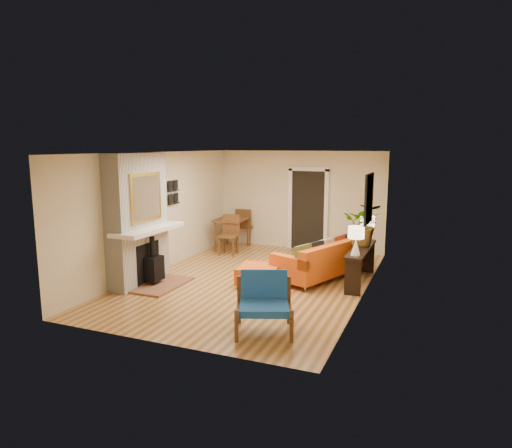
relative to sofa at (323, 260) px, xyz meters
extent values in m
plane|color=tan|center=(-1.28, -0.77, -0.38)|extent=(6.50, 6.50, 0.00)
plane|color=white|center=(-1.28, -0.77, 2.22)|extent=(6.50, 6.50, 0.00)
plane|color=beige|center=(-1.28, 2.48, 0.92)|extent=(4.50, 0.00, 4.50)
plane|color=beige|center=(-1.28, -4.02, 0.92)|extent=(4.50, 0.00, 4.50)
plane|color=beige|center=(-3.53, -0.77, 0.92)|extent=(0.00, 6.50, 6.50)
plane|color=beige|center=(0.97, -0.77, 0.92)|extent=(0.00, 6.50, 6.50)
cube|color=black|center=(-1.03, 2.45, 0.67)|extent=(0.88, 0.06, 2.10)
cube|color=white|center=(-1.52, 2.44, 0.67)|extent=(0.10, 0.08, 2.18)
cube|color=white|center=(-0.54, 2.44, 0.67)|extent=(0.10, 0.08, 2.18)
cube|color=white|center=(-1.03, 2.44, 1.75)|extent=(1.08, 0.08, 0.10)
cube|color=black|center=(0.94, -0.37, 1.37)|extent=(0.04, 0.85, 0.95)
cube|color=slate|center=(0.91, -0.37, 1.37)|extent=(0.01, 0.70, 0.80)
cube|color=black|center=(-3.49, -0.42, 1.04)|extent=(0.06, 0.95, 0.02)
cube|color=black|center=(-3.49, -0.42, 1.34)|extent=(0.06, 0.95, 0.02)
cube|color=white|center=(-3.32, -1.77, 1.48)|extent=(0.42, 1.50, 1.48)
cube|color=white|center=(-3.32, -1.77, 0.18)|extent=(0.42, 1.50, 1.12)
cube|color=white|center=(-3.07, -1.77, 0.74)|extent=(0.60, 1.68, 0.08)
cube|color=black|center=(-3.11, -1.77, 0.07)|extent=(0.03, 0.72, 0.78)
cube|color=brown|center=(-2.81, -1.77, -0.36)|extent=(0.75, 1.30, 0.04)
cube|color=black|center=(-2.99, -1.77, -0.04)|extent=(0.30, 0.36, 0.48)
cylinder|color=black|center=(-2.99, -1.77, 0.40)|extent=(0.10, 0.10, 0.40)
cube|color=gold|center=(-3.10, -1.77, 1.37)|extent=(0.04, 0.95, 0.95)
cube|color=silver|center=(-3.08, -1.77, 1.37)|extent=(0.01, 0.82, 0.82)
cylinder|color=silver|center=(-0.76, -0.73, -0.32)|extent=(0.05, 0.05, 0.10)
cylinder|color=silver|center=(-0.09, -0.99, -0.32)|extent=(0.05, 0.05, 0.10)
cylinder|color=silver|center=(-0.07, 1.06, -0.32)|extent=(0.05, 0.05, 0.10)
cylinder|color=silver|center=(0.61, 0.80, -0.32)|extent=(0.05, 0.05, 0.10)
cube|color=red|center=(-0.08, 0.03, -0.12)|extent=(1.66, 2.36, 0.31)
cube|color=red|center=(0.26, -0.10, 0.22)|extent=(0.98, 2.10, 0.36)
cube|color=red|center=(-0.44, -0.89, 0.14)|extent=(0.93, 0.51, 0.21)
cube|color=red|center=(0.28, 0.96, 0.14)|extent=(0.93, 0.51, 0.21)
cube|color=#515C27|center=(-0.18, -0.82, 0.27)|extent=(0.34, 0.46, 0.43)
cube|color=black|center=(-0.03, -0.43, 0.27)|extent=(0.34, 0.46, 0.43)
cube|color=#B4B3AE|center=(0.12, -0.05, 0.27)|extent=(0.34, 0.46, 0.43)
cube|color=maroon|center=(0.26, 0.29, 0.27)|extent=(0.34, 0.46, 0.43)
cube|color=black|center=(0.41, 0.68, 0.27)|extent=(0.34, 0.46, 0.43)
cylinder|color=silver|center=(-1.34, -1.32, -0.35)|extent=(0.04, 0.04, 0.06)
cylinder|color=silver|center=(-0.72, -1.27, -0.35)|extent=(0.04, 0.04, 0.06)
cylinder|color=silver|center=(-1.38, -0.71, -0.35)|extent=(0.04, 0.04, 0.06)
cylinder|color=silver|center=(-0.77, -0.66, -0.35)|extent=(0.04, 0.04, 0.06)
cube|color=red|center=(-1.05, -0.99, -0.15)|extent=(0.81, 0.81, 0.32)
cube|color=brown|center=(-0.48, -3.24, -0.05)|extent=(0.34, 0.77, 0.05)
cube|color=brown|center=(-0.35, -3.57, -0.14)|extent=(0.07, 0.07, 0.47)
cube|color=brown|center=(-0.61, -2.91, 0.00)|extent=(0.07, 0.07, 0.75)
cube|color=brown|center=(0.24, -2.96, -0.05)|extent=(0.34, 0.77, 0.05)
cube|color=brown|center=(0.37, -3.29, -0.14)|extent=(0.07, 0.07, 0.47)
cube|color=brown|center=(0.11, -2.63, 0.00)|extent=(0.07, 0.07, 0.75)
cube|color=#1D4FB0|center=(-0.12, -3.10, 0.01)|extent=(0.91, 0.88, 0.11)
cube|color=#1D4FB0|center=(-0.24, -2.80, 0.27)|extent=(0.73, 0.43, 0.44)
cube|color=brown|center=(-2.93, 1.75, 0.43)|extent=(0.86, 1.15, 0.04)
cylinder|color=brown|center=(-3.19, 1.26, 0.01)|extent=(0.05, 0.05, 0.78)
cylinder|color=brown|center=(-2.58, 1.32, 0.01)|extent=(0.05, 0.05, 0.78)
cylinder|color=brown|center=(-3.28, 2.19, 0.01)|extent=(0.05, 0.05, 0.78)
cylinder|color=brown|center=(-2.68, 2.25, 0.01)|extent=(0.05, 0.05, 0.78)
cube|color=brown|center=(-2.70, 1.07, 0.11)|extent=(0.50, 0.50, 0.04)
cube|color=brown|center=(-2.72, 1.29, 0.38)|extent=(0.46, 0.09, 0.50)
cylinder|color=brown|center=(-2.86, 0.87, -0.14)|extent=(0.04, 0.04, 0.48)
cylinder|color=brown|center=(-2.50, 0.91, -0.14)|extent=(0.04, 0.04, 0.48)
cylinder|color=brown|center=(-2.90, 1.24, -0.14)|extent=(0.04, 0.04, 0.48)
cylinder|color=brown|center=(-2.53, 1.27, -0.14)|extent=(0.04, 0.04, 0.48)
cube|color=brown|center=(-2.84, 2.47, 0.11)|extent=(0.50, 0.50, 0.04)
cube|color=brown|center=(-2.82, 2.26, 0.38)|extent=(0.46, 0.09, 0.50)
cylinder|color=brown|center=(-3.00, 2.27, -0.14)|extent=(0.04, 0.04, 0.48)
cylinder|color=brown|center=(-2.64, 2.31, -0.14)|extent=(0.04, 0.04, 0.48)
cylinder|color=brown|center=(-3.04, 2.64, -0.14)|extent=(0.04, 0.04, 0.48)
cylinder|color=brown|center=(-2.67, 2.67, -0.14)|extent=(0.04, 0.04, 0.48)
cube|color=black|center=(0.79, -0.07, 0.32)|extent=(0.34, 1.85, 0.05)
cube|color=black|center=(0.79, -0.92, -0.04)|extent=(0.30, 0.04, 0.68)
cube|color=black|center=(0.79, 0.78, -0.04)|extent=(0.30, 0.04, 0.68)
cone|color=white|center=(0.79, -0.74, 0.50)|extent=(0.18, 0.18, 0.30)
cylinder|color=white|center=(0.79, -0.74, 0.68)|extent=(0.03, 0.03, 0.06)
cylinder|color=#FFEABF|center=(0.79, -0.74, 0.78)|extent=(0.30, 0.30, 0.22)
cone|color=white|center=(0.79, 0.61, 0.50)|extent=(0.18, 0.18, 0.30)
cylinder|color=white|center=(0.79, 0.61, 0.68)|extent=(0.03, 0.03, 0.06)
cylinder|color=#FFEABF|center=(0.79, 0.61, 0.78)|extent=(0.30, 0.30, 0.22)
imported|color=#1E5919|center=(0.78, 0.18, 0.79)|extent=(0.85, 0.76, 0.88)
camera|label=1|loc=(2.20, -9.08, 2.37)|focal=32.00mm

